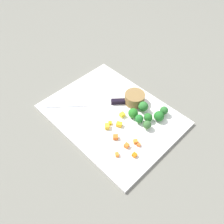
{
  "coord_description": "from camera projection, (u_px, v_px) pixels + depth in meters",
  "views": [
    {
      "loc": [
        0.41,
        -0.4,
        0.68
      ],
      "look_at": [
        0.0,
        0.0,
        0.02
      ],
      "focal_mm": 37.91,
      "sensor_mm": 36.0,
      "label": 1
    }
  ],
  "objects": [
    {
      "name": "broccoli_floret_3",
      "position": [
        164.0,
        111.0,
        0.86
      ],
      "size": [
        0.03,
        0.03,
        0.04
      ],
      "color": "#92AD5A",
      "rests_on": "cutting_board"
    },
    {
      "name": "broccoli_floret_2",
      "position": [
        143.0,
        106.0,
        0.87
      ],
      "size": [
        0.04,
        0.04,
        0.04
      ],
      "color": "#83B867",
      "rests_on": "cutting_board"
    },
    {
      "name": "broccoli_floret_1",
      "position": [
        148.0,
        117.0,
        0.85
      ],
      "size": [
        0.03,
        0.03,
        0.03
      ],
      "color": "#87B860",
      "rests_on": "cutting_board"
    },
    {
      "name": "carrot_dice_4",
      "position": [
        116.0,
        137.0,
        0.8
      ],
      "size": [
        0.02,
        0.02,
        0.01
      ],
      "primitive_type": "cube",
      "rotation": [
        0.0,
        0.0,
        2.36
      ],
      "color": "orange",
      "rests_on": "cutting_board"
    },
    {
      "name": "cutting_board",
      "position": [
        112.0,
        115.0,
        0.88
      ],
      "size": [
        0.48,
        0.37,
        0.01
      ],
      "primitive_type": "cube",
      "color": "white",
      "rests_on": "ground_plane"
    },
    {
      "name": "chef_knife",
      "position": [
        100.0,
        103.0,
        0.91
      ],
      "size": [
        0.22,
        0.25,
        0.02
      ],
      "rotation": [
        0.0,
        0.0,
        3.99
      ],
      "color": "silver",
      "rests_on": "cutting_board"
    },
    {
      "name": "pepper_dice_0",
      "position": [
        122.0,
        115.0,
        0.87
      ],
      "size": [
        0.02,
        0.02,
        0.02
      ],
      "primitive_type": "cube",
      "rotation": [
        0.0,
        0.0,
        2.98
      ],
      "color": "yellow",
      "rests_on": "cutting_board"
    },
    {
      "name": "broccoli_floret_6",
      "position": [
        133.0,
        113.0,
        0.86
      ],
      "size": [
        0.04,
        0.04,
        0.04
      ],
      "color": "#94BA64",
      "rests_on": "cutting_board"
    },
    {
      "name": "carrot_dice_0",
      "position": [
        135.0,
        155.0,
        0.76
      ],
      "size": [
        0.01,
        0.01,
        0.01
      ],
      "primitive_type": "cube",
      "rotation": [
        0.0,
        0.0,
        0.06
      ],
      "color": "orange",
      "rests_on": "cutting_board"
    },
    {
      "name": "ground_plane",
      "position": [
        112.0,
        116.0,
        0.89
      ],
      "size": [
        4.0,
        4.0,
        0.0
      ],
      "primitive_type": "plane",
      "color": "slate"
    },
    {
      "name": "carrot_dice_5",
      "position": [
        136.0,
        142.0,
        0.79
      ],
      "size": [
        0.02,
        0.02,
        0.01
      ],
      "primitive_type": "cube",
      "rotation": [
        0.0,
        0.0,
        2.48
      ],
      "color": "orange",
      "rests_on": "cutting_board"
    },
    {
      "name": "broccoli_floret_0",
      "position": [
        159.0,
        116.0,
        0.85
      ],
      "size": [
        0.04,
        0.04,
        0.04
      ],
      "color": "#83B76A",
      "rests_on": "cutting_board"
    },
    {
      "name": "carrot_dice_1",
      "position": [
        127.0,
        146.0,
        0.78
      ],
      "size": [
        0.02,
        0.02,
        0.01
      ],
      "primitive_type": "cube",
      "rotation": [
        0.0,
        0.0,
        1.74
      ],
      "color": "orange",
      "rests_on": "cutting_board"
    },
    {
      "name": "carrot_dice_2",
      "position": [
        139.0,
        145.0,
        0.78
      ],
      "size": [
        0.01,
        0.01,
        0.01
      ],
      "primitive_type": "cube",
      "rotation": [
        0.0,
        0.0,
        0.37
      ],
      "color": "orange",
      "rests_on": "cutting_board"
    },
    {
      "name": "carrot_dice_3",
      "position": [
        117.0,
        155.0,
        0.76
      ],
      "size": [
        0.02,
        0.02,
        0.01
      ],
      "primitive_type": "cube",
      "rotation": [
        0.0,
        0.0,
        0.96
      ],
      "color": "orange",
      "rests_on": "cutting_board"
    },
    {
      "name": "pepper_dice_1",
      "position": [
        107.0,
        126.0,
        0.83
      ],
      "size": [
        0.02,
        0.02,
        0.02
      ],
      "primitive_type": "cube",
      "rotation": [
        0.0,
        0.0,
        0.86
      ],
      "color": "yellow",
      "rests_on": "cutting_board"
    },
    {
      "name": "prep_bowl",
      "position": [
        135.0,
        98.0,
        0.9
      ],
      "size": [
        0.08,
        0.08,
        0.04
      ],
      "primitive_type": "cylinder",
      "color": "olive",
      "rests_on": "cutting_board"
    },
    {
      "name": "broccoli_floret_4",
      "position": [
        139.0,
        119.0,
        0.84
      ],
      "size": [
        0.03,
        0.03,
        0.03
      ],
      "color": "#85B95C",
      "rests_on": "cutting_board"
    },
    {
      "name": "pepper_dice_3",
      "position": [
        119.0,
        124.0,
        0.84
      ],
      "size": [
        0.02,
        0.02,
        0.02
      ],
      "primitive_type": "cube",
      "rotation": [
        0.0,
        0.0,
        0.52
      ],
      "color": "yellow",
      "rests_on": "cutting_board"
    },
    {
      "name": "broccoli_floret_5",
      "position": [
        147.0,
        125.0,
        0.82
      ],
      "size": [
        0.03,
        0.03,
        0.03
      ],
      "color": "#8AC263",
      "rests_on": "cutting_board"
    },
    {
      "name": "pepper_dice_2",
      "position": [
        110.0,
        123.0,
        0.84
      ],
      "size": [
        0.02,
        0.02,
        0.01
      ],
      "primitive_type": "cube",
      "rotation": [
        0.0,
        0.0,
        0.7
      ],
      "color": "yellow",
      "rests_on": "cutting_board"
    }
  ]
}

